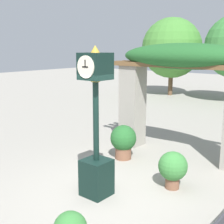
% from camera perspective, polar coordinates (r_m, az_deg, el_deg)
% --- Properties ---
extents(ground_plane, '(60.00, 60.00, 0.00)m').
position_cam_1_polar(ground_plane, '(6.70, -1.07, -14.87)').
color(ground_plane, gray).
extents(pedestal_clock, '(0.53, 0.56, 3.05)m').
position_cam_1_polar(pedestal_clock, '(6.24, -2.93, -3.97)').
color(pedestal_clock, black).
rests_on(pedestal_clock, ground).
extents(pergola, '(4.43, 1.21, 3.12)m').
position_cam_1_polar(pergola, '(8.65, 12.58, 6.26)').
color(pergola, gray).
rests_on(pergola, ground).
extents(potted_plant_near_left, '(0.63, 0.63, 0.82)m').
position_cam_1_polar(potted_plant_near_left, '(6.92, 11.06, -9.93)').
color(potted_plant_near_left, brown).
rests_on(potted_plant_near_left, ground).
extents(potted_plant_far_left, '(0.71, 0.71, 0.94)m').
position_cam_1_polar(potted_plant_far_left, '(8.51, 2.09, -5.18)').
color(potted_plant_far_left, brown).
rests_on(potted_plant_far_left, ground).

